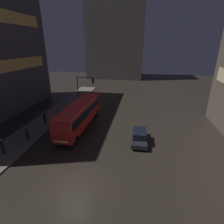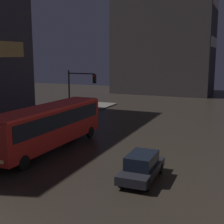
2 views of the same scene
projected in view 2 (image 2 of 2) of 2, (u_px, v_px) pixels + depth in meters
name	position (u px, v px, depth m)	size (l,w,h in m)	color
building_far_backdrop	(165.00, 22.00, 59.15)	(18.07, 12.00, 26.69)	#383333
bus_near	(49.00, 123.00, 23.63)	(2.76, 11.68, 3.38)	#AD1E19
car_taxi	(142.00, 166.00, 18.11)	(1.82, 4.25, 1.55)	black
traffic_light_main	(79.00, 88.00, 32.05)	(3.19, 0.35, 5.64)	#2D2D2D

